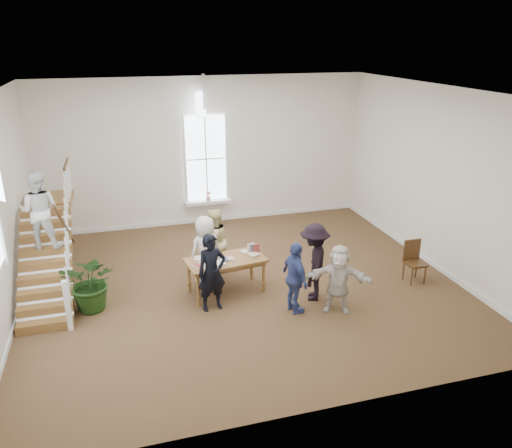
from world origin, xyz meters
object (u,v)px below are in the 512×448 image
object	(u,v)px
person_yellow	(214,241)
woman_cluster_a	(295,278)
woman_cluster_c	(338,279)
side_chair	(414,258)
police_officer	(212,273)
woman_cluster_b	(314,262)
floor_plant	(92,282)
library_table	(225,263)
elderly_woman	(206,250)

from	to	relation	value
person_yellow	woman_cluster_a	xyz separation A→B (m)	(1.26, -2.36, -0.03)
woman_cluster_c	person_yellow	bearing A→B (deg)	155.27
side_chair	woman_cluster_a	bearing A→B (deg)	-169.93
person_yellow	woman_cluster_c	size ratio (longest dim) A/B	1.10
police_officer	woman_cluster_a	xyz separation A→B (m)	(1.66, -0.61, -0.06)
person_yellow	woman_cluster_b	size ratio (longest dim) A/B	0.93
floor_plant	library_table	bearing A→B (deg)	-0.82
woman_cluster_a	side_chair	xyz separation A→B (m)	(3.25, 0.61, -0.23)
woman_cluster_a	woman_cluster_b	xyz separation A→B (m)	(0.60, 0.45, 0.09)
woman_cluster_c	side_chair	size ratio (longest dim) A/B	1.48
floor_plant	woman_cluster_a	bearing A→B (deg)	-17.35
library_table	floor_plant	distance (m)	2.91
woman_cluster_b	woman_cluster_c	bearing A→B (deg)	51.16
police_officer	person_yellow	distance (m)	1.80
person_yellow	floor_plant	world-z (taller)	person_yellow
library_table	woman_cluster_c	distance (m)	2.59
police_officer	elderly_woman	size ratio (longest dim) A/B	1.03
library_table	elderly_woman	bearing A→B (deg)	109.75
woman_cluster_a	woman_cluster_c	bearing A→B (deg)	-111.57
person_yellow	floor_plant	size ratio (longest dim) A/B	1.27
woman_cluster_a	woman_cluster_c	world-z (taller)	woman_cluster_a
woman_cluster_a	woman_cluster_b	bearing A→B (deg)	-62.17
woman_cluster_a	woman_cluster_c	size ratio (longest dim) A/B	1.05
side_chair	floor_plant	bearing A→B (deg)	174.16
person_yellow	floor_plant	bearing A→B (deg)	-10.27
person_yellow	woman_cluster_c	bearing A→B (deg)	99.51
side_chair	person_yellow	bearing A→B (deg)	158.22
elderly_woman	woman_cluster_b	world-z (taller)	woman_cluster_b
woman_cluster_a	woman_cluster_b	size ratio (longest dim) A/B	0.90
elderly_woman	woman_cluster_a	distance (m)	2.43
woman_cluster_a	side_chair	size ratio (longest dim) A/B	1.56
person_yellow	side_chair	bearing A→B (deg)	128.13
police_officer	woman_cluster_c	world-z (taller)	police_officer
woman_cluster_c	floor_plant	xyz separation A→B (m)	(-5.05, 1.50, -0.10)
woman_cluster_b	woman_cluster_c	size ratio (longest dim) A/B	1.17
library_table	woman_cluster_c	size ratio (longest dim) A/B	1.24
library_table	police_officer	distance (m)	0.78
woman_cluster_b	floor_plant	distance (m)	4.83
floor_plant	woman_cluster_c	bearing A→B (deg)	-16.51
floor_plant	side_chair	distance (m)	7.43
library_table	woman_cluster_a	bearing A→B (deg)	-53.66
police_officer	elderly_woman	bearing A→B (deg)	76.38
woman_cluster_c	floor_plant	world-z (taller)	woman_cluster_c
woman_cluster_b	person_yellow	bearing A→B (deg)	-109.39
woman_cluster_a	police_officer	bearing A→B (deg)	60.68
library_table	police_officer	xyz separation A→B (m)	(-0.43, -0.64, 0.12)
floor_plant	elderly_woman	bearing A→B (deg)	12.45
police_officer	woman_cluster_b	distance (m)	2.27
woman_cluster_b	floor_plant	world-z (taller)	woman_cluster_b
woman_cluster_b	side_chair	size ratio (longest dim) A/B	1.74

